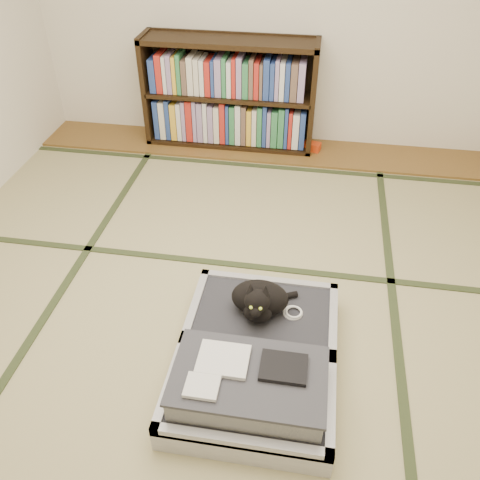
# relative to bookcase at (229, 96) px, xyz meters

# --- Properties ---
(floor) EXTENTS (4.50, 4.50, 0.00)m
(floor) POSITION_rel_bookcase_xyz_m (0.32, -2.07, -0.45)
(floor) COLOR tan
(floor) RESTS_ON ground
(wood_strip) EXTENTS (4.00, 0.50, 0.02)m
(wood_strip) POSITION_rel_bookcase_xyz_m (0.32, -0.07, -0.44)
(wood_strip) COLOR brown
(wood_strip) RESTS_ON ground
(red_item) EXTENTS (0.17, 0.13, 0.07)m
(red_item) POSITION_rel_bookcase_xyz_m (0.74, -0.04, -0.40)
(red_item) COLOR red
(red_item) RESTS_ON wood_strip
(room_shell) EXTENTS (4.50, 4.50, 4.50)m
(room_shell) POSITION_rel_bookcase_xyz_m (0.32, -2.07, 1.01)
(room_shell) COLOR white
(room_shell) RESTS_ON ground
(tatami_borders) EXTENTS (4.00, 4.50, 0.01)m
(tatami_borders) POSITION_rel_bookcase_xyz_m (0.32, -1.57, -0.45)
(tatami_borders) COLOR #2D381E
(tatami_borders) RESTS_ON ground
(bookcase) EXTENTS (1.47, 0.34, 0.95)m
(bookcase) POSITION_rel_bookcase_xyz_m (0.00, 0.00, 0.00)
(bookcase) COLOR black
(bookcase) RESTS_ON wood_strip
(suitcase) EXTENTS (0.80, 1.06, 0.31)m
(suitcase) POSITION_rel_bookcase_xyz_m (0.58, -2.51, -0.34)
(suitcase) COLOR #B0B0B5
(suitcase) RESTS_ON floor
(cat) EXTENTS (0.35, 0.36, 0.29)m
(cat) POSITION_rel_bookcase_xyz_m (0.56, -2.22, -0.19)
(cat) COLOR black
(cat) RESTS_ON suitcase
(cable_coil) EXTENTS (0.11, 0.11, 0.03)m
(cable_coil) POSITION_rel_bookcase_xyz_m (0.74, -2.19, -0.29)
(cable_coil) COLOR white
(cable_coil) RESTS_ON suitcase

